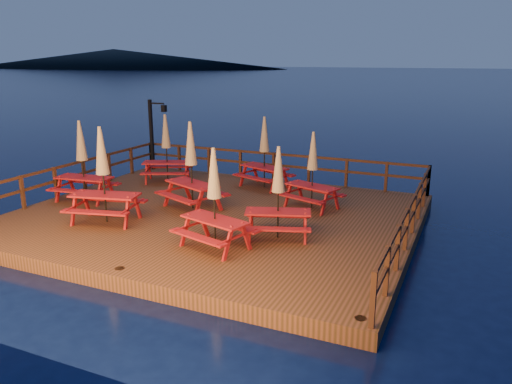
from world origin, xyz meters
TOP-DOWN VIEW (x-y plane):
  - ground at (0.00, 0.00)m, footprint 500.00×500.00m
  - deck at (0.00, 0.00)m, footprint 12.00×10.00m
  - deck_piles at (0.00, 0.00)m, footprint 11.44×9.44m
  - railing at (0.00, 1.78)m, footprint 11.80×9.75m
  - lamp_post at (-5.39, 4.55)m, footprint 0.85×0.18m
  - headland_left at (-160.00, 190.00)m, footprint 180.00×84.00m
  - picnic_table_0 at (2.58, -1.20)m, footprint 2.13×1.94m
  - picnic_table_1 at (0.11, 3.65)m, footprint 2.23×2.03m
  - picnic_table_2 at (-4.76, -0.48)m, footprint 2.08×1.79m
  - picnic_table_3 at (-3.69, 2.91)m, footprint 2.30×2.14m
  - picnic_table_4 at (1.40, -2.55)m, footprint 2.16×1.94m
  - picnic_table_5 at (2.56, 1.81)m, footprint 2.10×1.90m
  - picnic_table_6 at (-0.93, 0.19)m, footprint 2.42×2.24m
  - picnic_table_7 at (-2.54, -2.03)m, footprint 2.31×2.05m

SIDE VIEW (x-z plane):
  - deck_piles at x=0.00m, z-range -1.00..0.40m
  - ground at x=0.00m, z-range 0.00..0.00m
  - deck at x=0.00m, z-range 0.00..0.40m
  - railing at x=0.00m, z-range 0.61..1.71m
  - picnic_table_5 at x=2.56m, z-range 0.45..2.93m
  - picnic_table_0 at x=2.58m, z-range 0.45..2.95m
  - picnic_table_4 at x=1.40m, z-range 0.45..3.05m
  - picnic_table_3 at x=-3.69m, z-range 0.45..3.08m
  - picnic_table_1 at x=0.11m, z-range 0.45..3.09m
  - picnic_table_2 at x=-4.76m, z-range 0.45..3.17m
  - picnic_table_6 at x=-0.93m, z-range 0.45..3.25m
  - picnic_table_7 at x=-2.54m, z-range 0.46..3.29m
  - lamp_post at x=-5.39m, z-range 0.70..3.70m
  - headland_left at x=-160.00m, z-range 0.00..9.00m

